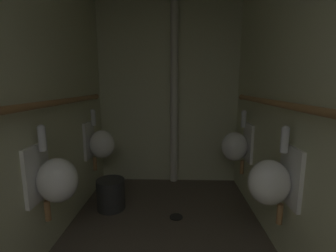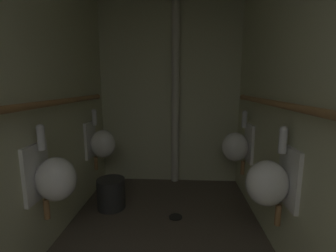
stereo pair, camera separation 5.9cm
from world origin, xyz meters
name	(u,v)px [view 1 (the left image)]	position (x,y,z in m)	size (l,w,h in m)	color
wall_left	(22,103)	(-0.99, 1.64, 1.25)	(0.06, 3.41, 2.49)	beige
wall_right	(306,104)	(0.99, 1.64, 1.25)	(0.06, 3.41, 2.49)	beige
wall_back	(168,94)	(0.00, 3.32, 1.25)	(2.03, 0.06, 2.49)	beige
urinal_left_mid	(55,179)	(-0.81, 1.66, 0.68)	(0.32, 0.30, 0.76)	white
urinal_left_far	(100,143)	(-0.81, 2.75, 0.68)	(0.32, 0.30, 0.76)	white
urinal_right_mid	(272,181)	(0.81, 1.67, 0.68)	(0.32, 0.30, 0.76)	white
urinal_right_far	(236,146)	(0.81, 2.69, 0.68)	(0.32, 0.30, 0.76)	white
supply_pipe_left	(37,105)	(-0.90, 1.67, 1.23)	(0.06, 2.62, 0.06)	#9E7042
supply_pipe_right	(294,107)	(0.90, 1.62, 1.23)	(0.06, 2.61, 0.06)	#9E7042
standpipe_back_wall	(174,95)	(0.08, 3.21, 1.25)	(0.10, 0.10, 2.44)	beige
floor_drain	(176,217)	(0.11, 2.29, 0.00)	(0.14, 0.14, 0.01)	black
waste_bin	(111,194)	(-0.62, 2.46, 0.17)	(0.31, 0.31, 0.34)	#2D2D2D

